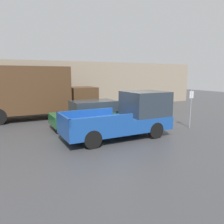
% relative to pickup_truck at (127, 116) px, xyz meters
% --- Properties ---
extents(ground_plane, '(60.00, 60.00, 0.00)m').
position_rel_pickup_truck_xyz_m(ground_plane, '(0.16, 0.53, -1.02)').
color(ground_plane, '#3D3D3F').
extents(building_wall, '(28.00, 0.15, 4.21)m').
position_rel_pickup_truck_xyz_m(building_wall, '(0.16, 9.89, 1.09)').
color(building_wall, gray).
rests_on(building_wall, ground).
extents(pickup_truck, '(5.30, 2.09, 2.21)m').
position_rel_pickup_truck_xyz_m(pickup_truck, '(0.00, 0.00, 0.00)').
color(pickup_truck, '#194799').
rests_on(pickup_truck, ground).
extents(car, '(4.63, 1.85, 1.54)m').
position_rel_pickup_truck_xyz_m(car, '(-0.77, 2.69, -0.23)').
color(car, '#1E592D').
rests_on(car, ground).
extents(delivery_truck, '(8.67, 2.39, 3.59)m').
position_rel_pickup_truck_xyz_m(delivery_truck, '(-3.81, 6.75, 0.90)').
color(delivery_truck, '#4C331E').
rests_on(delivery_truck, ground).
extents(parking_sign, '(0.30, 0.07, 2.22)m').
position_rel_pickup_truck_xyz_m(parking_sign, '(4.15, -0.16, 0.24)').
color(parking_sign, gray).
rests_on(parking_sign, ground).
extents(newspaper_box, '(0.45, 0.40, 1.02)m').
position_rel_pickup_truck_xyz_m(newspaper_box, '(-0.54, 9.57, -0.51)').
color(newspaper_box, gold).
rests_on(newspaper_box, ground).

